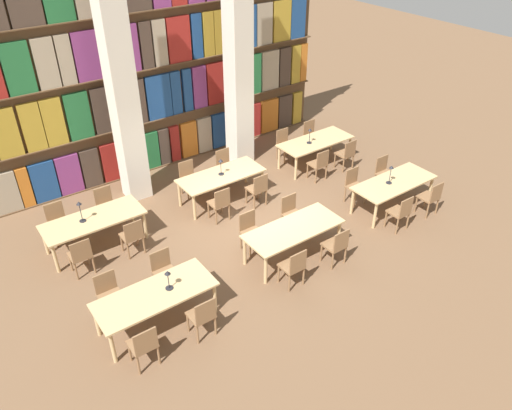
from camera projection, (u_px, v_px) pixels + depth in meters
The scene contains 39 objects.
ground_plane at pixel (252, 226), 11.59m from camera, with size 40.00×40.00×0.00m, color brown.
bookshelf_bank at pixel (164, 70), 12.78m from camera, with size 9.66×0.35×5.50m.
pillar_left at pixel (120, 80), 11.08m from camera, with size 0.57×0.57×6.00m.
pillar_center at pixel (238, 55), 12.63m from camera, with size 0.57×0.57×6.00m.
reading_table_0 at pixel (155, 297), 8.72m from camera, with size 2.13×0.88×0.72m.
chair_0 at pixel (144, 345), 8.03m from camera, with size 0.42×0.40×0.89m.
chair_1 at pixel (109, 294), 9.02m from camera, with size 0.42×0.40×0.89m.
chair_2 at pixel (203, 315), 8.57m from camera, with size 0.42×0.40×0.89m.
chair_3 at pixel (164, 270), 9.55m from camera, with size 0.42×0.40×0.89m.
desk_lamp_0 at pixel (168, 277), 8.63m from camera, with size 0.14×0.14×0.40m.
reading_table_1 at pixel (293, 231), 10.33m from camera, with size 2.13×0.88×0.72m.
chair_4 at pixel (294, 266), 9.65m from camera, with size 0.42×0.40×0.89m.
chair_5 at pixel (250, 230), 10.63m from camera, with size 0.42×0.40×0.89m.
chair_6 at pixel (336, 245), 10.20m from camera, with size 0.42×0.40×0.89m.
chair_7 at pixel (292, 213), 11.18m from camera, with size 0.42×0.40×0.89m.
reading_table_2 at pixel (394, 184), 11.89m from camera, with size 2.13×0.88×0.72m.
chair_8 at pixel (401, 212), 11.21m from camera, with size 0.42×0.40×0.89m.
chair_9 at pixel (354, 185), 12.19m from camera, with size 0.42×0.40×0.89m.
chair_10 at pixel (431, 197), 11.73m from camera, with size 0.42×0.40×0.89m.
chair_11 at pixel (384, 172), 12.71m from camera, with size 0.42×0.40×0.89m.
desk_lamp_1 at pixel (391, 171), 11.62m from camera, with size 0.14×0.14×0.47m.
reading_table_3 at pixel (93, 222), 10.61m from camera, with size 2.13×0.88×0.72m.
chair_12 at pixel (81, 255), 9.94m from camera, with size 0.42×0.40×0.89m.
chair_13 at pixel (58, 221), 10.92m from camera, with size 0.42×0.40×0.89m.
chair_14 at pixel (132, 235), 10.48m from camera, with size 0.42×0.40×0.89m.
chair_15 at pixel (106, 205), 11.46m from camera, with size 0.42×0.40×0.89m.
desk_lamp_2 at pixel (80, 208), 10.31m from camera, with size 0.14×0.14×0.49m.
reading_table_4 at pixel (221, 177), 12.17m from camera, with size 2.13×0.88×0.72m.
chair_16 at pixel (220, 203), 11.52m from camera, with size 0.42×0.40×0.89m.
chair_17 at pixel (189, 177), 12.51m from camera, with size 0.42×0.40×0.89m.
chair_18 at pixel (258, 188), 12.05m from camera, with size 0.42×0.40×0.89m.
chair_19 at pixel (225, 165), 13.03m from camera, with size 0.42×0.40×0.89m.
desk_lamp_3 at pixel (221, 164), 11.98m from camera, with size 0.14×0.14×0.42m.
reading_table_5 at pixel (316, 143), 13.73m from camera, with size 2.13×0.88×0.72m.
chair_20 at pixel (319, 164), 13.08m from camera, with size 0.42×0.40×0.89m.
chair_21 at pixel (285, 144), 14.07m from camera, with size 0.42×0.40×0.89m.
chair_22 at pixel (346, 153), 13.57m from camera, with size 0.42×0.40×0.89m.
chair_23 at pixel (311, 135), 14.55m from camera, with size 0.42×0.40×0.89m.
desk_lamp_4 at pixel (310, 133), 13.40m from camera, with size 0.14×0.14×0.44m.
Camera 1 is at (-5.43, -7.68, 6.80)m, focal length 35.00 mm.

